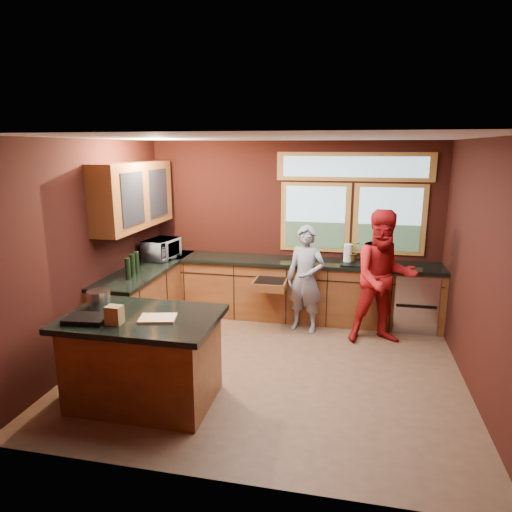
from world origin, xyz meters
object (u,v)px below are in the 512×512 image
(island, at_px, (144,358))
(person_red, at_px, (384,278))
(stock_pot, at_px, (99,299))
(person_grey, at_px, (306,279))
(cutting_board, at_px, (158,318))

(island, height_order, person_red, person_red)
(person_red, distance_m, stock_pot, 3.59)
(person_red, xyz_separation_m, stock_pot, (-3.03, -1.92, 0.13))
(person_grey, bearing_deg, stock_pot, -117.38)
(island, xyz_separation_m, stock_pot, (-0.55, 0.15, 0.56))
(island, relative_size, person_grey, 1.01)
(person_grey, height_order, person_red, person_red)
(island, height_order, person_grey, person_grey)
(person_grey, distance_m, person_red, 1.08)
(island, relative_size, cutting_board, 4.43)
(person_red, relative_size, stock_pot, 7.57)
(island, bearing_deg, cutting_board, -14.04)
(island, xyz_separation_m, person_grey, (1.43, 2.26, 0.29))
(person_red, bearing_deg, person_grey, 156.35)
(island, xyz_separation_m, person_red, (2.48, 2.07, 0.43))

